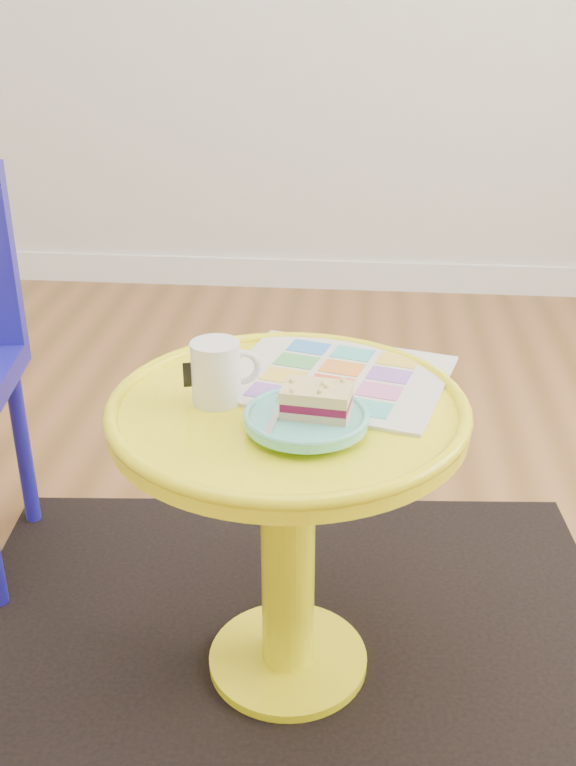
# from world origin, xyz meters

# --- Properties ---
(floor) EXTENTS (4.00, 4.00, 0.00)m
(floor) POSITION_xyz_m (0.00, 0.00, 0.00)
(floor) COLOR brown
(floor) RESTS_ON ground
(rug) EXTENTS (1.38, 1.20, 0.01)m
(rug) POSITION_xyz_m (0.30, -0.15, 0.00)
(rug) COLOR black
(rug) RESTS_ON ground
(side_table) EXTENTS (0.58, 0.58, 0.55)m
(side_table) POSITION_xyz_m (0.30, -0.15, 0.40)
(side_table) COLOR yellow
(side_table) RESTS_ON ground
(newspaper) EXTENTS (0.43, 0.39, 0.01)m
(newspaper) POSITION_xyz_m (0.37, -0.05, 0.56)
(newspaper) COLOR silver
(newspaper) RESTS_ON side_table
(mug) EXTENTS (0.11, 0.08, 0.10)m
(mug) POSITION_xyz_m (0.18, -0.15, 0.61)
(mug) COLOR white
(mug) RESTS_ON side_table
(plate) EXTENTS (0.19, 0.19, 0.02)m
(plate) POSITION_xyz_m (0.33, -0.24, 0.57)
(plate) COLOR #61CEC0
(plate) RESTS_ON newspaper
(cake_slice) EXTENTS (0.11, 0.08, 0.04)m
(cake_slice) POSITION_xyz_m (0.35, -0.23, 0.60)
(cake_slice) COLOR #D3BC8C
(cake_slice) RESTS_ON plate
(fork) EXTENTS (0.03, 0.14, 0.00)m
(fork) POSITION_xyz_m (0.29, -0.23, 0.58)
(fork) COLOR silver
(fork) RESTS_ON plate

